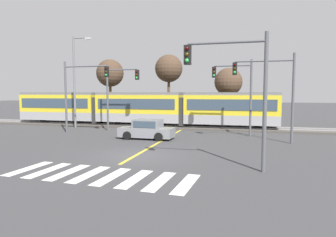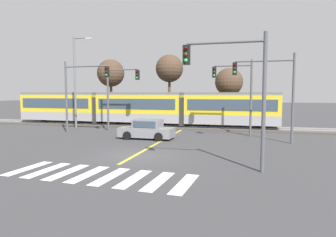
% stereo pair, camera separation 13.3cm
% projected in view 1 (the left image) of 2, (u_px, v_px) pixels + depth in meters
% --- Properties ---
extents(ground_plane, '(200.00, 200.00, 0.00)m').
position_uv_depth(ground_plane, '(135.00, 156.00, 17.02)').
color(ground_plane, '#3D3D3F').
extents(track_bed, '(120.00, 4.00, 0.18)m').
position_uv_depth(track_bed, '(185.00, 127.00, 30.54)').
color(track_bed, '#4C4742').
rests_on(track_bed, ground).
extents(rail_near, '(120.00, 0.08, 0.10)m').
position_uv_depth(rail_near, '(183.00, 126.00, 29.84)').
color(rail_near, '#939399').
rests_on(rail_near, track_bed).
extents(rail_far, '(120.00, 0.08, 0.10)m').
position_uv_depth(rail_far, '(186.00, 125.00, 31.22)').
color(rail_far, '#939399').
rests_on(rail_far, track_bed).
extents(light_rail_tram, '(28.00, 2.64, 3.43)m').
position_uv_depth(light_rail_tram, '(140.00, 107.00, 31.61)').
color(light_rail_tram, '#9E9EA3').
rests_on(light_rail_tram, track_bed).
extents(crosswalk_stripe_0, '(0.72, 2.83, 0.01)m').
position_uv_depth(crosswalk_stripe_0, '(29.00, 168.00, 14.14)').
color(crosswalk_stripe_0, silver).
rests_on(crosswalk_stripe_0, ground).
extents(crosswalk_stripe_1, '(0.72, 2.83, 0.01)m').
position_uv_depth(crosswalk_stripe_1, '(48.00, 170.00, 13.80)').
color(crosswalk_stripe_1, silver).
rests_on(crosswalk_stripe_1, ground).
extents(crosswalk_stripe_2, '(0.72, 2.83, 0.01)m').
position_uv_depth(crosswalk_stripe_2, '(68.00, 172.00, 13.46)').
color(crosswalk_stripe_2, silver).
rests_on(crosswalk_stripe_2, ground).
extents(crosswalk_stripe_3, '(0.72, 2.83, 0.01)m').
position_uv_depth(crosswalk_stripe_3, '(89.00, 174.00, 13.12)').
color(crosswalk_stripe_3, silver).
rests_on(crosswalk_stripe_3, ground).
extents(crosswalk_stripe_4, '(0.72, 2.83, 0.01)m').
position_uv_depth(crosswalk_stripe_4, '(112.00, 176.00, 12.78)').
color(crosswalk_stripe_4, silver).
rests_on(crosswalk_stripe_4, ground).
extents(crosswalk_stripe_5, '(0.72, 2.83, 0.01)m').
position_uv_depth(crosswalk_stripe_5, '(135.00, 179.00, 12.44)').
color(crosswalk_stripe_5, silver).
rests_on(crosswalk_stripe_5, ground).
extents(crosswalk_stripe_6, '(0.72, 2.83, 0.01)m').
position_uv_depth(crosswalk_stripe_6, '(160.00, 181.00, 12.10)').
color(crosswalk_stripe_6, silver).
rests_on(crosswalk_stripe_6, ground).
extents(crosswalk_stripe_7, '(0.72, 2.83, 0.01)m').
position_uv_depth(crosswalk_stripe_7, '(186.00, 184.00, 11.76)').
color(crosswalk_stripe_7, silver).
rests_on(crosswalk_stripe_7, ground).
extents(lane_centre_line, '(0.20, 14.27, 0.01)m').
position_uv_depth(lane_centre_line, '(160.00, 142.00, 21.75)').
color(lane_centre_line, gold).
rests_on(lane_centre_line, ground).
extents(sedan_crossing, '(4.24, 1.99, 1.52)m').
position_uv_depth(sedan_crossing, '(147.00, 130.00, 23.18)').
color(sedan_crossing, gray).
rests_on(sedan_crossing, ground).
extents(traffic_light_near_right, '(3.75, 0.38, 6.23)m').
position_uv_depth(traffic_light_near_right, '(237.00, 80.00, 13.45)').
color(traffic_light_near_right, '#515459').
rests_on(traffic_light_near_right, ground).
extents(traffic_light_far_left, '(3.25, 0.38, 6.17)m').
position_uv_depth(traffic_light_far_left, '(118.00, 88.00, 27.87)').
color(traffic_light_far_left, '#515459').
rests_on(traffic_light_far_left, ground).
extents(traffic_light_mid_left, '(4.25, 0.38, 6.30)m').
position_uv_depth(traffic_light_mid_left, '(80.00, 86.00, 26.00)').
color(traffic_light_mid_left, '#515459').
rests_on(traffic_light_mid_left, ground).
extents(traffic_light_mid_right, '(4.25, 0.38, 6.32)m').
position_uv_depth(traffic_light_mid_right, '(272.00, 84.00, 21.08)').
color(traffic_light_mid_right, '#515459').
rests_on(traffic_light_mid_right, ground).
extents(traffic_light_far_right, '(3.25, 0.38, 6.25)m').
position_uv_depth(traffic_light_far_right, '(238.00, 87.00, 24.50)').
color(traffic_light_far_right, '#515459').
rests_on(traffic_light_far_right, ground).
extents(street_lamp_west, '(2.05, 0.28, 9.16)m').
position_uv_depth(street_lamp_west, '(76.00, 77.00, 30.00)').
color(street_lamp_west, slate).
rests_on(street_lamp_west, ground).
extents(bare_tree_far_west, '(3.35, 3.35, 7.65)m').
position_uv_depth(bare_tree_far_west, '(110.00, 73.00, 36.80)').
color(bare_tree_far_west, brown).
rests_on(bare_tree_far_west, ground).
extents(bare_tree_west, '(3.31, 3.31, 8.13)m').
position_uv_depth(bare_tree_west, '(169.00, 69.00, 35.93)').
color(bare_tree_west, brown).
rests_on(bare_tree_west, ground).
extents(bare_tree_east, '(3.02, 3.02, 6.25)m').
position_uv_depth(bare_tree_east, '(228.00, 82.00, 32.52)').
color(bare_tree_east, brown).
rests_on(bare_tree_east, ground).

